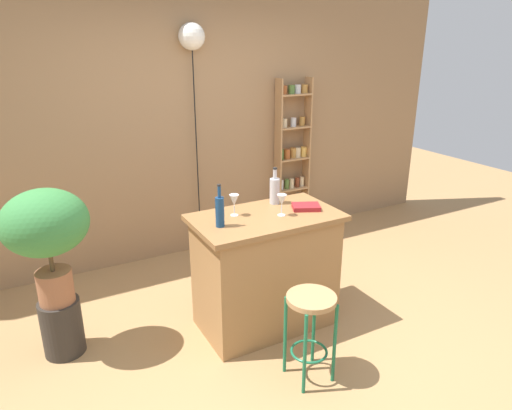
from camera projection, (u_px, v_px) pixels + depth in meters
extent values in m
plane|color=#A37A4C|center=(284.00, 342.00, 3.52)|extent=(12.00, 12.00, 0.00)
cube|color=#997551|center=(186.00, 121.00, 4.66)|extent=(6.40, 0.10, 2.80)
cube|color=#9E7042|center=(266.00, 273.00, 3.62)|extent=(1.02, 0.59, 0.90)
cube|color=olive|center=(266.00, 218.00, 3.46)|extent=(1.11, 0.64, 0.04)
cylinder|color=#196642|center=(305.00, 355.00, 2.92)|extent=(0.02, 0.02, 0.59)
cylinder|color=#196642|center=(335.00, 344.00, 3.03)|extent=(0.02, 0.02, 0.59)
cylinder|color=#196642|center=(285.00, 335.00, 3.12)|extent=(0.02, 0.02, 0.59)
cylinder|color=#196642|center=(314.00, 325.00, 3.22)|extent=(0.02, 0.02, 0.59)
torus|color=#196642|center=(309.00, 351.00, 3.10)|extent=(0.25, 0.25, 0.02)
cylinder|color=#A87F51|center=(311.00, 299.00, 2.96)|extent=(0.33, 0.33, 0.03)
cube|color=tan|center=(278.00, 161.00, 5.17)|extent=(0.02, 0.14, 1.79)
cube|color=tan|center=(307.00, 157.00, 5.34)|extent=(0.02, 0.14, 1.79)
cube|color=tan|center=(291.00, 217.00, 5.50)|extent=(0.37, 0.14, 0.02)
cylinder|color=#AD7A38|center=(283.00, 213.00, 5.43)|extent=(0.05, 0.05, 0.12)
cylinder|color=#994C23|center=(291.00, 212.00, 5.47)|extent=(0.05, 0.05, 0.12)
cylinder|color=#AD7A38|center=(300.00, 210.00, 5.52)|extent=(0.05, 0.05, 0.12)
cube|color=tan|center=(292.00, 189.00, 5.38)|extent=(0.37, 0.14, 0.02)
cylinder|color=silver|center=(281.00, 185.00, 5.30)|extent=(0.05, 0.05, 0.11)
cylinder|color=#4C7033|center=(287.00, 184.00, 5.33)|extent=(0.05, 0.05, 0.11)
cylinder|color=beige|center=(292.00, 183.00, 5.35)|extent=(0.05, 0.05, 0.11)
cylinder|color=brown|center=(297.00, 182.00, 5.39)|extent=(0.05, 0.05, 0.11)
cylinder|color=beige|center=(302.00, 182.00, 5.42)|extent=(0.05, 0.05, 0.11)
cube|color=tan|center=(292.00, 159.00, 5.25)|extent=(0.37, 0.14, 0.02)
cylinder|color=#4C7033|center=(281.00, 155.00, 5.17)|extent=(0.07, 0.07, 0.11)
cylinder|color=#994C23|center=(287.00, 154.00, 5.19)|extent=(0.07, 0.07, 0.11)
cylinder|color=#AD7A38|center=(293.00, 153.00, 5.24)|extent=(0.07, 0.07, 0.11)
cylinder|color=beige|center=(298.00, 152.00, 5.27)|extent=(0.07, 0.07, 0.11)
cylinder|color=gold|center=(304.00, 152.00, 5.30)|extent=(0.07, 0.07, 0.11)
cube|color=tan|center=(293.00, 127.00, 5.13)|extent=(0.37, 0.14, 0.02)
cylinder|color=beige|center=(284.00, 123.00, 5.06)|extent=(0.06, 0.06, 0.10)
cylinder|color=silver|center=(293.00, 122.00, 5.12)|extent=(0.06, 0.06, 0.10)
cylinder|color=#AD7A38|center=(302.00, 121.00, 5.17)|extent=(0.06, 0.06, 0.10)
cube|color=tan|center=(294.00, 95.00, 5.01)|extent=(0.37, 0.14, 0.02)
cylinder|color=#994C23|center=(284.00, 90.00, 4.93)|extent=(0.07, 0.07, 0.09)
cylinder|color=#4C7033|center=(291.00, 89.00, 4.97)|extent=(0.07, 0.07, 0.09)
cylinder|color=silver|center=(298.00, 89.00, 5.01)|extent=(0.07, 0.07, 0.09)
cylinder|color=#AD7A38|center=(305.00, 89.00, 5.05)|extent=(0.07, 0.07, 0.09)
cylinder|color=#2D2823|center=(62.00, 327.00, 3.35)|extent=(0.29, 0.29, 0.42)
cylinder|color=#935B3D|center=(55.00, 286.00, 3.23)|extent=(0.24, 0.24, 0.24)
cylinder|color=brown|center=(51.00, 261.00, 3.17)|extent=(0.03, 0.03, 0.16)
ellipsoid|color=#387F3D|center=(45.00, 223.00, 3.07)|extent=(0.58, 0.52, 0.46)
cylinder|color=navy|center=(220.00, 212.00, 3.21)|extent=(0.06, 0.06, 0.22)
cylinder|color=navy|center=(219.00, 192.00, 3.16)|extent=(0.02, 0.02, 0.08)
cylinder|color=black|center=(219.00, 185.00, 3.14)|extent=(0.03, 0.03, 0.01)
cylinder|color=#B2B2B7|center=(275.00, 191.00, 3.67)|extent=(0.08, 0.08, 0.20)
cylinder|color=#B2B2B7|center=(275.00, 174.00, 3.62)|extent=(0.03, 0.03, 0.08)
cylinder|color=black|center=(275.00, 168.00, 3.61)|extent=(0.03, 0.03, 0.01)
cylinder|color=silver|center=(234.00, 215.00, 3.45)|extent=(0.06, 0.06, 0.00)
cylinder|color=silver|center=(234.00, 210.00, 3.43)|extent=(0.01, 0.01, 0.08)
cone|color=silver|center=(234.00, 200.00, 3.41)|extent=(0.07, 0.07, 0.08)
cylinder|color=silver|center=(281.00, 215.00, 3.45)|extent=(0.06, 0.06, 0.00)
cylinder|color=silver|center=(282.00, 210.00, 3.44)|extent=(0.01, 0.01, 0.08)
cone|color=silver|center=(282.00, 200.00, 3.41)|extent=(0.07, 0.07, 0.08)
cube|color=maroon|center=(306.00, 207.00, 3.57)|extent=(0.25, 0.22, 0.03)
cylinder|color=black|center=(197.00, 151.00, 4.70)|extent=(0.01, 0.01, 2.21)
sphere|color=white|center=(192.00, 36.00, 4.32)|extent=(0.25, 0.25, 0.25)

